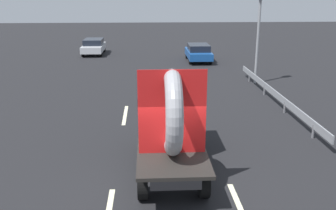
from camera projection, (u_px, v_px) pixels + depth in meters
name	position (u px, v px, depth m)	size (l,w,h in m)	color
ground_plane	(169.00, 183.00, 11.54)	(120.00, 120.00, 0.00)	black
flatbed_truck	(169.00, 115.00, 12.51)	(2.02, 5.47, 3.54)	black
distant_sedan	(198.00, 52.00, 31.13)	(1.82, 4.24, 1.38)	black
traffic_light	(259.00, 20.00, 22.80)	(0.42, 0.36, 5.95)	gray
guardrail	(274.00, 93.00, 19.53)	(0.10, 12.94, 0.71)	gray
lane_dash_left_near	(109.00, 209.00, 10.14)	(2.12, 0.16, 0.01)	beige
lane_dash_left_far	(125.00, 115.00, 17.82)	(2.84, 0.16, 0.01)	beige
lane_dash_right_near	(239.00, 205.00, 10.35)	(2.31, 0.16, 0.01)	beige
lane_dash_right_far	(200.00, 114.00, 17.93)	(2.49, 0.16, 0.01)	beige
oncoming_car	(94.00, 46.00, 34.58)	(1.79, 4.18, 1.36)	black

